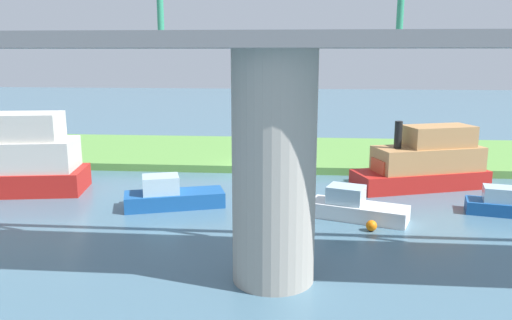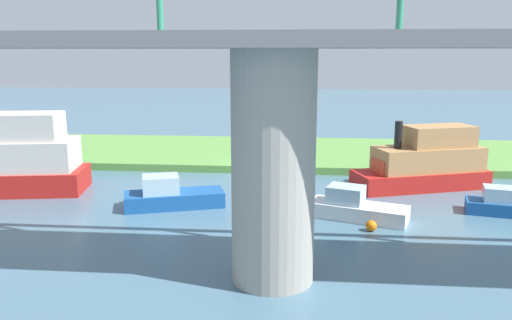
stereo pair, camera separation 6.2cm
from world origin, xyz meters
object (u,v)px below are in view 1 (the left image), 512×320
at_px(motorboat_red, 171,196).
at_px(pontoon_yellow, 355,207).
at_px(person_on_bank, 290,147).
at_px(houseboat_blue, 425,163).
at_px(marker_buoy, 371,226).
at_px(mooring_post, 384,159).
at_px(riverboat_paddlewheel, 508,205).
at_px(bridge_pylon, 274,169).
at_px(motorboat_white, 2,161).

height_order(motorboat_red, pontoon_yellow, motorboat_red).
distance_m(person_on_bank, pontoon_yellow, 12.67).
relative_size(houseboat_blue, marker_buoy, 16.65).
xyz_separation_m(mooring_post, riverboat_paddlewheel, (-4.74, 8.54, -0.46)).
relative_size(houseboat_blue, pontoon_yellow, 1.67).
bearing_deg(bridge_pylon, mooring_post, -110.87).
distance_m(person_on_bank, mooring_post, 6.71).
relative_size(mooring_post, pontoon_yellow, 0.18).
height_order(bridge_pylon, mooring_post, bridge_pylon).
bearing_deg(bridge_pylon, riverboat_paddlewheel, -143.23).
xyz_separation_m(bridge_pylon, riverboat_paddlewheel, (-11.19, -8.36, -3.52)).
bearing_deg(motorboat_red, pontoon_yellow, 173.60).
distance_m(riverboat_paddlewheel, pontoon_yellow, 7.70).
height_order(person_on_bank, mooring_post, person_on_bank).
distance_m(riverboat_paddlewheel, marker_buoy, 7.67).
relative_size(motorboat_white, riverboat_paddlewheel, 2.34).
bearing_deg(bridge_pylon, person_on_bank, -90.52).
bearing_deg(motorboat_white, bridge_pylon, 147.77).
relative_size(pontoon_yellow, marker_buoy, 9.94).
xyz_separation_m(mooring_post, pontoon_yellow, (2.85, 9.80, -0.39)).
height_order(bridge_pylon, houseboat_blue, bridge_pylon).
bearing_deg(motorboat_white, marker_buoy, 166.67).
height_order(mooring_post, motorboat_red, motorboat_red).
relative_size(riverboat_paddlewheel, houseboat_blue, 0.52).
relative_size(mooring_post, motorboat_red, 0.17).
xyz_separation_m(riverboat_paddlewheel, houseboat_blue, (2.92, -4.94, 1.00)).
xyz_separation_m(bridge_pylon, motorboat_white, (16.04, -10.11, -2.17)).
xyz_separation_m(person_on_bank, riverboat_paddlewheel, (-11.01, 10.92, -0.71)).
xyz_separation_m(motorboat_white, motorboat_red, (-10.29, 1.96, -1.25)).
bearing_deg(bridge_pylon, pontoon_yellow, -116.81).
xyz_separation_m(houseboat_blue, motorboat_red, (14.01, 5.15, -0.89)).
xyz_separation_m(motorboat_white, riverboat_paddlewheel, (-27.23, 1.75, -1.36)).
relative_size(bridge_pylon, person_on_bank, 5.78).
bearing_deg(motorboat_red, riverboat_paddlewheel, -179.27).
height_order(pontoon_yellow, marker_buoy, pontoon_yellow).
bearing_deg(pontoon_yellow, houseboat_blue, -127.02).
xyz_separation_m(mooring_post, motorboat_red, (12.19, 8.75, -0.35)).
bearing_deg(mooring_post, riverboat_paddlewheel, 119.06).
height_order(motorboat_white, motorboat_red, motorboat_white).
xyz_separation_m(mooring_post, marker_buoy, (2.29, 11.57, -0.70)).
relative_size(motorboat_white, pontoon_yellow, 2.05).
distance_m(bridge_pylon, mooring_post, 18.34).
bearing_deg(marker_buoy, bridge_pylon, 52.11).
distance_m(bridge_pylon, motorboat_white, 19.08).
distance_m(motorboat_white, riverboat_paddlewheel, 27.32).
distance_m(bridge_pylon, pontoon_yellow, 8.67).
bearing_deg(bridge_pylon, motorboat_white, -32.23).
xyz_separation_m(bridge_pylon, person_on_bank, (-0.17, -19.29, -2.81)).
bearing_deg(mooring_post, person_on_bank, -20.84).
xyz_separation_m(mooring_post, motorboat_white, (22.48, 6.79, 0.90)).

